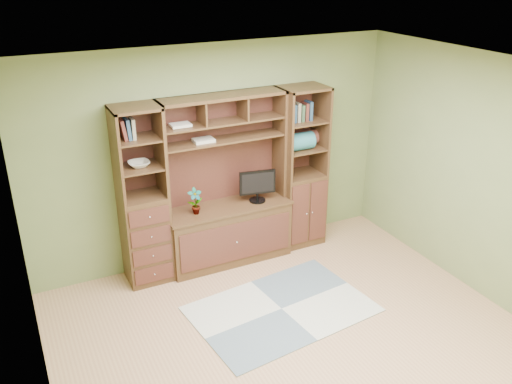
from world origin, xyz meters
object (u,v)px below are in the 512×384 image
monitor (257,180)px  center_hutch (227,183)px  right_tower (301,168)px  left_tower (142,197)px

monitor → center_hutch: bearing=-175.0°
center_hutch → right_tower: same height
center_hutch → left_tower: same height
left_tower → right_tower: 2.02m
right_tower → monitor: 0.65m
center_hutch → monitor: 0.38m
right_tower → monitor: size_ratio=3.77×
center_hutch → monitor: bearing=-5.3°
center_hutch → monitor: (0.38, -0.03, -0.02)m
left_tower → right_tower: size_ratio=1.00×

